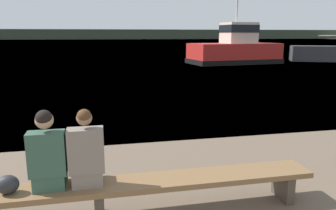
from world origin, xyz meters
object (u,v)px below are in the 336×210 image
at_px(person_left, 48,156).
at_px(person_right, 86,154).
at_px(bench_main, 99,191).
at_px(shopping_bag, 8,185).
at_px(tugboat_red, 235,50).

height_order(person_left, person_right, person_left).
xyz_separation_m(bench_main, shopping_bag, (-1.08, -0.02, 0.21)).
bearing_deg(bench_main, person_left, 179.09).
relative_size(bench_main, person_left, 5.75).
distance_m(person_left, tugboat_red, 24.85).
xyz_separation_m(person_right, shopping_bag, (-0.95, -0.04, -0.30)).
relative_size(shopping_bag, tugboat_red, 0.03).
bearing_deg(person_right, shopping_bag, -177.83).
bearing_deg(tugboat_red, bench_main, 145.62).
bearing_deg(shopping_bag, tugboat_red, 60.60).
relative_size(person_right, tugboat_red, 0.13).
height_order(shopping_bag, tugboat_red, tugboat_red).
bearing_deg(person_right, person_left, -179.78).
bearing_deg(shopping_bag, person_right, 2.17).
bearing_deg(bench_main, shopping_bag, -178.69).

